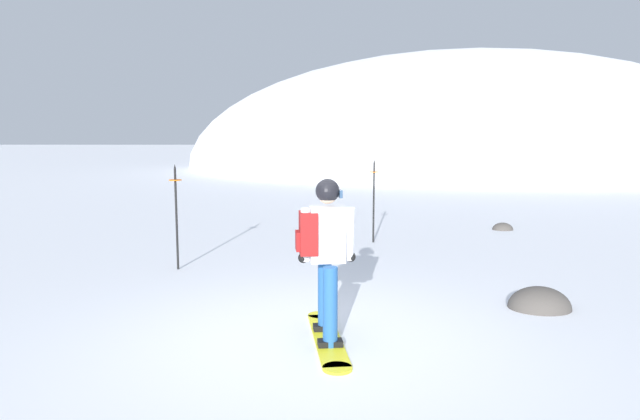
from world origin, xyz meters
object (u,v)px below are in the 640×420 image
rock_dark (539,308)px  rock_mid (503,230)px  piste_marker_far (374,195)px  piste_marker_near (176,209)px  snowboarder_main (325,255)px

rock_dark → rock_mid: rock_dark is taller
piste_marker_far → rock_dark: (1.75, -4.44, -0.97)m
piste_marker_near → rock_dark: (5.11, -2.01, -0.98)m
piste_marker_far → rock_mid: bearing=27.3°
snowboarder_main → piste_marker_far: snowboarder_main is taller
rock_dark → rock_mid: bearing=77.2°
piste_marker_near → rock_dark: size_ratio=2.20×
rock_dark → rock_mid: size_ratio=1.64×
snowboarder_main → piste_marker_far: 5.68m
snowboarder_main → piste_marker_far: (0.94, 5.60, 0.06)m
snowboarder_main → piste_marker_far: size_ratio=1.08×
rock_dark → piste_marker_far: bearing=111.5°
piste_marker_far → rock_mid: (3.12, 1.62, -0.97)m
snowboarder_main → rock_dark: size_ratio=2.35×
piste_marker_near → piste_marker_far: (3.36, 2.43, -0.01)m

